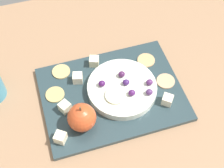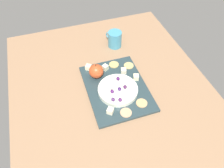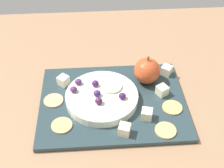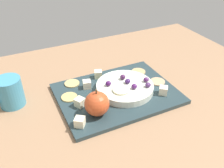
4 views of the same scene
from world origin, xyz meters
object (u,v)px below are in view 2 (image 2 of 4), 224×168
object	(u,v)px
platter	(116,88)
cracker_2	(126,113)
grape_0	(125,87)
cheese_cube_4	(88,67)
grape_3	(112,91)
grape_4	(120,100)
apple_slice_0	(111,85)
grape_1	(113,99)
cracker_3	(114,65)
grape_2	(118,79)
apple_whole	(96,71)
grape_5	(120,89)
cheese_cube_1	(136,77)
cheese_cube_3	(105,67)
cheese_cube_0	(124,71)
serving_dish	(118,90)
cracker_1	(142,103)
cheese_cube_2	(110,111)
cracker_0	(129,66)

from	to	relation	value
platter	cracker_2	distance (cm)	15.31
grape_0	cheese_cube_4	bearing A→B (deg)	32.65
grape_0	grape_3	xyz separation A→B (cm)	(-0.66, 6.46, 0.01)
cracker_2	grape_4	world-z (taller)	grape_4
apple_slice_0	grape_1	bearing A→B (deg)	167.73
cheese_cube_4	grape_1	distance (cm)	25.29
cracker_3	grape_4	bearing A→B (deg)	167.65
cracker_3	grape_2	bearing A→B (deg)	170.25
apple_whole	grape_5	xyz separation A→B (cm)	(-13.79, -7.18, -0.60)
cheese_cube_1	grape_3	bearing A→B (deg)	113.61
cheese_cube_4	grape_4	distance (cm)	27.13
cheese_cube_3	cracker_2	xyz separation A→B (cm)	(-28.44, -0.65, -1.10)
cheese_cube_4	cracker_3	distance (cm)	13.46
cheese_cube_0	cheese_cube_4	distance (cm)	18.08
grape_4	serving_dish	bearing A→B (deg)	-11.62
platter	apple_slice_0	bearing A→B (deg)	92.23
grape_3	cracker_1	bearing A→B (deg)	-126.92
cheese_cube_1	grape_1	distance (cm)	18.83
cheese_cube_1	grape_4	bearing A→B (deg)	133.51
grape_1	grape_2	world-z (taller)	same
serving_dish	grape_2	distance (cm)	5.73
cheese_cube_3	grape_5	xyz separation A→B (cm)	(-17.11, -1.62, 1.68)
serving_dish	grape_5	xyz separation A→B (cm)	(-1.17, -0.33, 1.87)
grape_1	cheese_cube_4	bearing A→B (deg)	11.54
cheese_cube_4	grape_5	bearing A→B (deg)	-153.96
cheese_cube_3	apple_slice_0	xyz separation A→B (cm)	(-13.28, 1.20, 1.22)
cheese_cube_1	grape_0	distance (cm)	9.83
grape_0	cracker_1	bearing A→B (deg)	-152.50
apple_whole	grape_5	world-z (taller)	apple_whole
cheese_cube_2	cracker_1	bearing A→B (deg)	-89.02
grape_5	cheese_cube_2	bearing A→B (deg)	140.70
grape_1	apple_slice_0	size ratio (longest dim) A/B	0.34
apple_slice_0	cheese_cube_2	bearing A→B (deg)	160.49
grape_0	grape_5	xyz separation A→B (cm)	(-0.31, 2.83, -0.08)
cheese_cube_3	grape_2	size ratio (longest dim) A/B	1.39
grape_5	grape_1	bearing A→B (deg)	135.51
cracker_2	grape_1	world-z (taller)	grape_1
cracker_0	cracker_3	distance (cm)	7.77
platter	grape_0	xyz separation A→B (cm)	(-3.62, -2.95, 3.70)
apple_whole	cheese_cube_3	xyz separation A→B (cm)	(3.32, -5.55, -2.28)
cheese_cube_1	cracker_2	xyz separation A→B (cm)	(-17.25, 11.68, -1.10)
cheese_cube_2	cracker_2	world-z (taller)	cheese_cube_2
cheese_cube_4	apple_slice_0	distance (cm)	17.58
cracker_2	grape_0	xyz separation A→B (cm)	(11.65, -3.80, 2.86)
cheese_cube_3	grape_3	size ratio (longest dim) A/B	1.39
grape_1	cracker_3	bearing A→B (deg)	-19.43
serving_dish	cheese_cube_1	bearing A→B (deg)	-66.72
cracker_0	grape_4	distance (cm)	25.11
apple_whole	cracker_1	world-z (taller)	apple_whole
grape_5	apple_slice_0	xyz separation A→B (cm)	(3.83, 2.82, -0.47)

